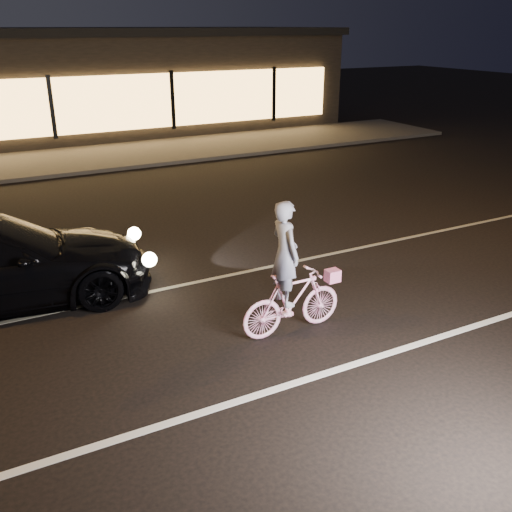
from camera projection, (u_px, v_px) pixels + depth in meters
ground at (235, 334)px, 8.55m from camera, size 90.00×90.00×0.00m
lane_stripe_near at (286, 386)px, 7.32m from camera, size 60.00×0.12×0.01m
lane_stripe_far at (186, 284)px, 10.19m from camera, size 60.00×0.10×0.01m
sidewalk at (67, 161)px, 19.18m from camera, size 30.00×4.00×0.12m
storefront at (33, 82)px, 23.29m from camera, size 25.40×8.42×4.20m
cyclist at (290, 287)px, 8.34m from camera, size 1.65×0.57×2.07m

